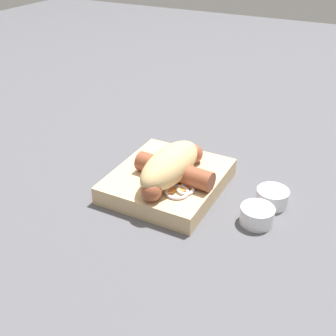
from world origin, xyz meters
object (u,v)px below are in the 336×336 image
at_px(bread_roll, 170,165).
at_px(sausage, 174,171).
at_px(condiment_cup_far, 272,198).
at_px(condiment_cup_near, 257,216).
at_px(food_tray, 168,181).

relative_size(bread_roll, sausage, 0.91).
height_order(sausage, condiment_cup_far, sausage).
bearing_deg(bread_roll, condiment_cup_near, 88.76).
height_order(food_tray, condiment_cup_far, food_tray).
relative_size(sausage, condiment_cup_near, 3.24).
xyz_separation_m(sausage, condiment_cup_near, (0.01, 0.15, -0.04)).
xyz_separation_m(food_tray, condiment_cup_far, (-0.04, 0.18, -0.00)).
distance_m(food_tray, condiment_cup_near, 0.17).
height_order(bread_roll, condiment_cup_near, bread_roll).
bearing_deg(sausage, food_tray, -126.74).
xyz_separation_m(bread_roll, condiment_cup_far, (-0.06, 0.16, -0.05)).
distance_m(sausage, condiment_cup_near, 0.15).
bearing_deg(bread_roll, condiment_cup_far, 108.90).
bearing_deg(sausage, bread_roll, -44.65).
distance_m(bread_roll, sausage, 0.01).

